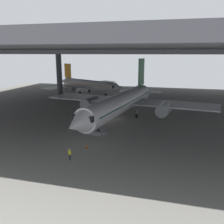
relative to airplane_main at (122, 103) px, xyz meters
name	(u,v)px	position (x,y,z in m)	size (l,w,h in m)	color
ground_plane	(103,119)	(-3.83, -1.10, -3.66)	(110.00, 110.00, 0.00)	gray
hangar_structure	(118,48)	(-3.88, 12.64, 11.46)	(121.00, 99.00, 15.75)	#4C4F54
airplane_main	(122,103)	(0.00, 0.00, 0.00)	(39.78, 40.87, 12.61)	white
boarding_stairs	(95,130)	(-2.26, -11.07, -2.91)	(4.59, 2.05, 4.90)	slate
crew_worker_near_nose	(70,154)	(-1.87, -22.51, -2.73)	(0.47, 0.38, 1.63)	#232838
crew_worker_by_stairs	(99,122)	(-2.80, -7.20, -2.66)	(0.54, 0.28, 1.74)	#232838
airplane_distant	(88,84)	(-19.35, 30.96, -0.47)	(29.51, 29.68, 10.11)	white
traffic_cone_orange	(87,146)	(-1.24, -17.84, -3.37)	(0.36, 0.36, 0.60)	black
baggage_tug	(118,105)	(-3.55, 11.57, -3.14)	(1.31, 2.22, 0.90)	yellow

